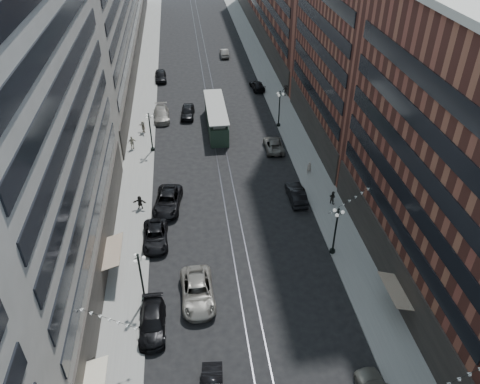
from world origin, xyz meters
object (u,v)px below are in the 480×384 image
car_extra_1 (152,323)px  car_14 (224,53)px  lamppost_sw_mid (150,131)px  car_10 (296,194)px  pedestrian_2 (96,366)px  pedestrian_6 (132,143)px  pedestrian_extra_1 (143,127)px  car_9 (161,76)px  streetcar (216,118)px  pedestrian_9 (286,90)px  car_2 (155,236)px  pedestrian_7 (332,197)px  pedestrian_5 (140,202)px  car_extra_0 (197,292)px  car_8 (162,114)px  car_11 (274,145)px  car_7 (168,201)px  car_12 (257,85)px  pedestrian_8 (309,168)px  lamppost_se_far (336,229)px  lamppost_se_mid (279,108)px  lamppost_sw_far (141,276)px

car_extra_1 → car_14: bearing=79.6°
lamppost_sw_mid → car_10: 21.76m
pedestrian_2 → pedestrian_6: size_ratio=0.92×
car_10 → car_14: 50.92m
car_14 → lamppost_sw_mid: bearing=70.6°
pedestrian_extra_1 → car_9: bearing=142.0°
streetcar → pedestrian_extra_1: streetcar is taller
pedestrian_2 → car_9: (4.10, 59.66, -0.17)m
car_10 → pedestrian_9: bearing=-100.0°
streetcar → car_2: (-8.40, -24.85, -0.84)m
pedestrian_7 → pedestrian_extra_1: size_ratio=0.91×
pedestrian_5 → car_extra_0: size_ratio=0.26×
pedestrian_5 → car_8: bearing=94.7°
pedestrian_7 → pedestrian_extra_1: (-22.16, 20.33, 0.08)m
car_11 → pedestrian_9: pedestrian_9 is taller
car_7 → pedestrian_7: pedestrian_7 is taller
pedestrian_6 → pedestrian_9: pedestrian_6 is taller
car_12 → pedestrian_8: size_ratio=2.95×
car_14 → car_7: bearing=77.8°
lamppost_sw_mid → car_8: lamppost_sw_mid is taller
car_2 → car_14: car_2 is taller
lamppost_se_far → car_2: size_ratio=1.01×
car_14 → car_extra_0: size_ratio=0.73×
car_extra_0 → lamppost_se_mid: bearing=65.6°
car_8 → pedestrian_9: size_ratio=3.02×
lamppost_sw_far → pedestrian_5: size_ratio=3.39×
car_2 → pedestrian_7: bearing=11.1°
pedestrian_extra_1 → car_14: bearing=123.1°
car_7 → pedestrian_9: (19.64, 28.98, 0.23)m
lamppost_se_far → pedestrian_7: (2.31, 8.08, -2.14)m
pedestrian_2 → streetcar: bearing=64.9°
lamppost_sw_far → pedestrian_7: lamppost_sw_far is taller
car_12 → lamppost_sw_mid: bearing=41.8°
lamppost_sw_mid → car_12: bearing=48.0°
lamppost_se_far → car_extra_1: bearing=-157.7°
pedestrian_2 → lamppost_sw_far: bearing=57.0°
pedestrian_2 → lamppost_se_mid: bearing=53.2°
lamppost_se_far → pedestrian_8: bearing=85.1°
car_8 → car_12: car_8 is taller
car_9 → car_extra_0: bearing=-88.0°
lamppost_sw_far → pedestrian_8: size_ratio=3.42×
lamppost_sw_mid → car_7: lamppost_sw_mid is taller
car_7 → car_8: size_ratio=1.09×
lamppost_se_far → pedestrian_extra_1: bearing=124.9°
pedestrian_6 → car_extra_1: size_ratio=0.35×
pedestrian_2 → pedestrian_5: (2.27, 20.83, -0.06)m
car_8 → car_10: (15.70, -23.30, -0.01)m
pedestrian_8 → pedestrian_7: bearing=93.6°
streetcar → car_8: streetcar is taller
lamppost_se_far → car_8: size_ratio=0.98×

